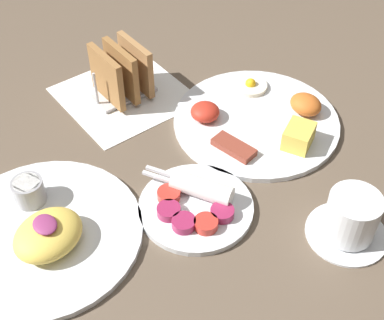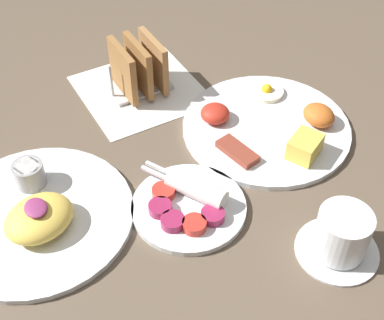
% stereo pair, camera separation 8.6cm
% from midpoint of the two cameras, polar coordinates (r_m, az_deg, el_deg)
% --- Properties ---
extents(ground_plane, '(3.00, 3.00, 0.00)m').
position_cam_midpoint_polar(ground_plane, '(0.90, -1.03, 0.11)').
color(ground_plane, brown).
extents(napkin_flat, '(0.22, 0.22, 0.00)m').
position_cam_midpoint_polar(napkin_flat, '(1.04, -3.17, 7.40)').
color(napkin_flat, white).
rests_on(napkin_flat, ground_plane).
extents(plate_breakfast, '(0.30, 0.30, 0.05)m').
position_cam_midpoint_polar(plate_breakfast, '(0.96, 10.77, 3.46)').
color(plate_breakfast, white).
rests_on(plate_breakfast, ground_plane).
extents(plate_condiments, '(0.19, 0.18, 0.04)m').
position_cam_midpoint_polar(plate_condiments, '(0.82, 2.64, -4.89)').
color(plate_condiments, white).
rests_on(plate_condiments, ground_plane).
extents(plate_foreground, '(0.29, 0.29, 0.06)m').
position_cam_midpoint_polar(plate_foreground, '(0.82, -13.41, -5.73)').
color(plate_foreground, white).
rests_on(plate_foreground, ground_plane).
extents(toast_rack, '(0.10, 0.12, 0.10)m').
position_cam_midpoint_polar(toast_rack, '(1.01, -3.28, 9.64)').
color(toast_rack, '#B7B7BC').
rests_on(toast_rack, ground_plane).
extents(coffee_cup, '(0.12, 0.12, 0.08)m').
position_cam_midpoint_polar(coffee_cup, '(0.79, 18.69, -7.87)').
color(coffee_cup, white).
rests_on(coffee_cup, ground_plane).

